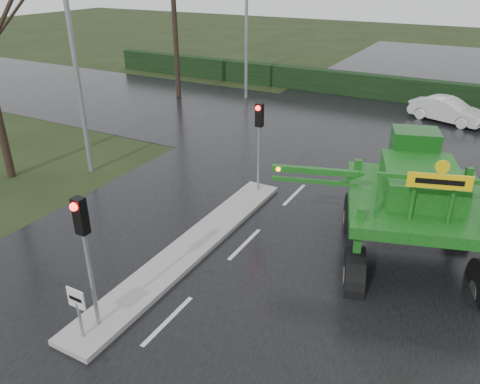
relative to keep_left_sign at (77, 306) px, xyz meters
The scene contains 12 objects.
ground 2.25m from the keep_left_sign, 49.10° to the left, with size 140.00×140.00×0.00m, color black.
road_main 11.62m from the keep_left_sign, 83.55° to the left, with size 14.00×80.00×0.02m, color black.
road_cross 17.58m from the keep_left_sign, 85.75° to the left, with size 80.00×12.00×0.02m, color black.
median_island 4.60m from the keep_left_sign, 90.00° to the left, with size 1.20×10.00×0.16m, color gray.
hedge_row 25.54m from the keep_left_sign, 87.08° to the left, with size 44.00×0.90×1.50m, color black.
keep_left_sign is the anchor object (origin of this frame).
traffic_signal_near 1.61m from the keep_left_sign, 90.00° to the left, with size 0.26×0.33×3.52m.
traffic_signal_mid 9.12m from the keep_left_sign, 90.00° to the left, with size 0.26×0.33×3.52m.
street_light_left_near 11.32m from the keep_left_sign, 132.59° to the left, with size 3.85×0.30×10.00m.
street_light_left_far 23.11m from the keep_left_sign, 107.78° to the left, with size 3.85×0.30×10.00m.
crop_sprayer 7.42m from the keep_left_sign, 49.76° to the left, with size 8.12×6.19×4.73m.
white_sedan 22.73m from the keep_left_sign, 77.01° to the left, with size 1.42×4.06×1.34m, color silver.
Camera 1 is at (5.87, -7.01, 7.90)m, focal length 35.00 mm.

